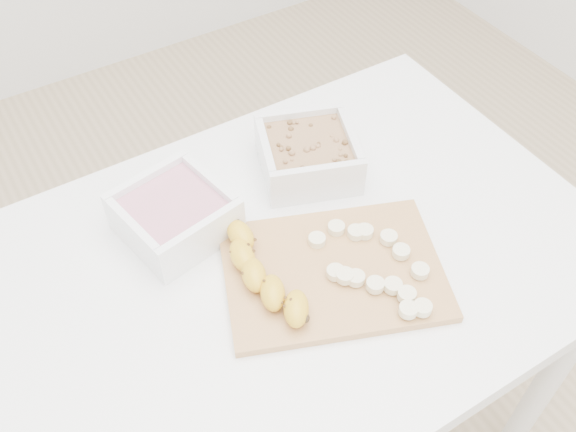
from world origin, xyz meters
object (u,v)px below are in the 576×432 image
bowl_yogurt (175,214)px  cutting_board (333,272)px  table (297,286)px  banana (265,274)px  bowl_granola (308,154)px

bowl_yogurt → cutting_board: bowl_yogurt is taller
table → banana: 0.16m
table → bowl_yogurt: bearing=135.0°
table → bowl_granola: size_ratio=4.69×
bowl_granola → cutting_board: size_ratio=0.63×
bowl_yogurt → bowl_granola: size_ratio=0.90×
table → bowl_granola: (0.12, 0.15, 0.14)m
cutting_board → banana: 0.11m
table → banana: size_ratio=4.62×
table → cutting_board: cutting_board is taller
bowl_yogurt → banana: bowl_yogurt is taller
table → bowl_granola: 0.24m
cutting_board → banana: size_ratio=1.57×
table → banana: (-0.08, -0.03, 0.13)m
bowl_granola → banana: bearing=-136.6°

